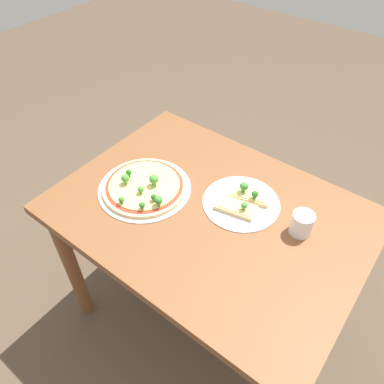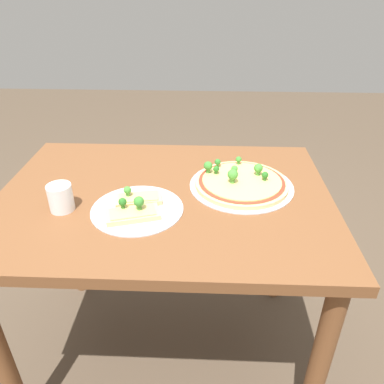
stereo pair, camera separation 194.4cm
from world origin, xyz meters
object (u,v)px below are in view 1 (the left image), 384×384
Objects in this scene: pizza_tray_slice at (242,201)px; drinking_cup at (302,224)px; pizza_tray_whole at (144,187)px; dining_table at (209,231)px.

pizza_tray_slice is 0.23m from drinking_cup.
drinking_cup reaches higher than pizza_tray_whole.
dining_table is at bearing 53.90° from pizza_tray_slice.
pizza_tray_whole is 0.58m from drinking_cup.
pizza_tray_whole is (0.26, 0.06, 0.13)m from dining_table.
dining_table is 3.11× the size of pizza_tray_whole.
drinking_cup is at bearing -160.79° from dining_table.
dining_table is 13.02× the size of drinking_cup.
dining_table is at bearing -165.93° from pizza_tray_whole.
pizza_tray_whole is at bearing 26.63° from pizza_tray_slice.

